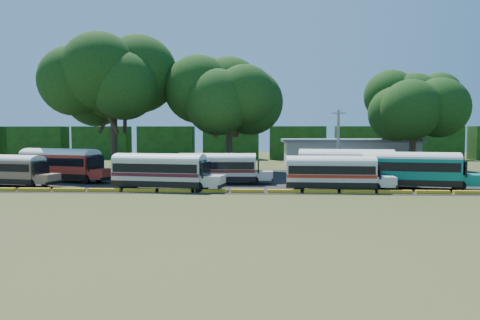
{
  "coord_description": "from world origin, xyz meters",
  "views": [
    {
      "loc": [
        5.77,
        -37.26,
        5.05
      ],
      "look_at": [
        3.65,
        6.0,
        2.41
      ],
      "focal_mm": 35.0,
      "sensor_mm": 36.0,
      "label": 1
    }
  ],
  "objects_px": {
    "bus_teal": "(413,168)",
    "tree_west": "(113,82)",
    "bus_beige": "(7,168)",
    "bus_white_red": "(333,171)",
    "bus_cream_west": "(162,169)",
    "bus_red": "(62,163)"
  },
  "relations": [
    {
      "from": "bus_cream_west",
      "to": "bus_white_red",
      "type": "height_order",
      "value": "bus_cream_west"
    },
    {
      "from": "bus_white_red",
      "to": "bus_teal",
      "type": "xyz_separation_m",
      "value": [
        7.25,
        1.71,
        0.18
      ]
    },
    {
      "from": "bus_beige",
      "to": "bus_red",
      "type": "height_order",
      "value": "bus_red"
    },
    {
      "from": "bus_beige",
      "to": "tree_west",
      "type": "height_order",
      "value": "tree_west"
    },
    {
      "from": "bus_red",
      "to": "bus_teal",
      "type": "distance_m",
      "value": 33.68
    },
    {
      "from": "bus_beige",
      "to": "bus_cream_west",
      "type": "relative_size",
      "value": 0.93
    },
    {
      "from": "bus_white_red",
      "to": "tree_west",
      "type": "bearing_deg",
      "value": 151.33
    },
    {
      "from": "bus_cream_west",
      "to": "bus_beige",
      "type": "bearing_deg",
      "value": -178.06
    },
    {
      "from": "bus_cream_west",
      "to": "tree_west",
      "type": "relative_size",
      "value": 0.65
    },
    {
      "from": "bus_teal",
      "to": "bus_cream_west",
      "type": "bearing_deg",
      "value": -164.12
    },
    {
      "from": "bus_beige",
      "to": "bus_teal",
      "type": "bearing_deg",
      "value": 12.33
    },
    {
      "from": "bus_beige",
      "to": "bus_cream_west",
      "type": "distance_m",
      "value": 14.92
    },
    {
      "from": "bus_teal",
      "to": "bus_beige",
      "type": "bearing_deg",
      "value": -169.21
    },
    {
      "from": "bus_beige",
      "to": "bus_white_red",
      "type": "height_order",
      "value": "bus_white_red"
    },
    {
      "from": "bus_red",
      "to": "bus_cream_west",
      "type": "relative_size",
      "value": 1.05
    },
    {
      "from": "bus_beige",
      "to": "bus_red",
      "type": "bearing_deg",
      "value": 64.39
    },
    {
      "from": "bus_teal",
      "to": "tree_west",
      "type": "height_order",
      "value": "tree_west"
    },
    {
      "from": "bus_beige",
      "to": "bus_white_red",
      "type": "distance_m",
      "value": 29.49
    },
    {
      "from": "bus_beige",
      "to": "bus_white_red",
      "type": "bearing_deg",
      "value": 8.96
    },
    {
      "from": "bus_cream_west",
      "to": "bus_teal",
      "type": "height_order",
      "value": "bus_teal"
    },
    {
      "from": "bus_red",
      "to": "bus_white_red",
      "type": "distance_m",
      "value": 26.84
    },
    {
      "from": "bus_red",
      "to": "bus_white_red",
      "type": "xyz_separation_m",
      "value": [
        26.15,
        -6.05,
        -0.23
      ]
    }
  ]
}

